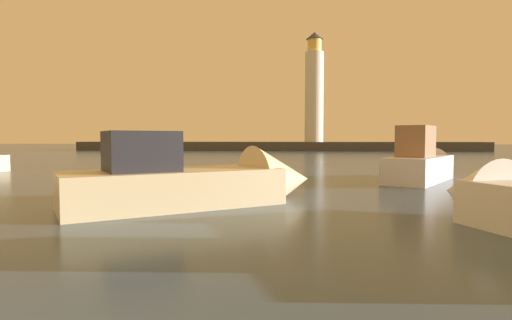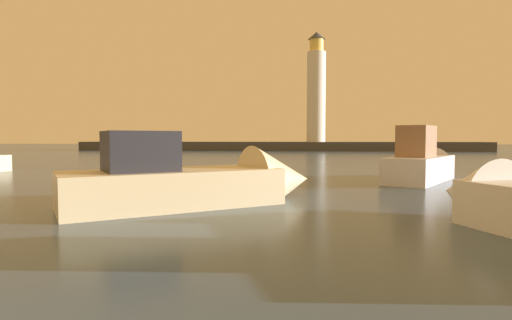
% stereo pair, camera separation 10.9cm
% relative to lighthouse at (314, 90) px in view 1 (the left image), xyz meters
% --- Properties ---
extents(ground_plane, '(220.00, 220.00, 0.00)m').
position_rel_lighthouse_xyz_m(ground_plane, '(-6.22, -33.17, -9.75)').
color(ground_plane, '#384C60').
extents(breakwater, '(65.50, 5.98, 1.42)m').
position_rel_lighthouse_xyz_m(breakwater, '(-6.22, 0.00, -9.04)').
color(breakwater, '#423F3D').
rests_on(breakwater, ground_plane).
extents(lighthouse, '(2.98, 2.98, 17.59)m').
position_rel_lighthouse_xyz_m(lighthouse, '(0.00, 0.00, 0.00)').
color(lighthouse, silver).
rests_on(lighthouse, breakwater).
extents(motorboat_0, '(7.83, 6.47, 2.76)m').
position_rel_lighthouse_xyz_m(motorboat_0, '(-5.06, -55.31, -9.07)').
color(motorboat_0, beige).
rests_on(motorboat_0, ground_plane).
extents(motorboat_2, '(4.97, 6.71, 2.81)m').
position_rel_lighthouse_xyz_m(motorboat_2, '(3.41, -47.43, -8.94)').
color(motorboat_2, silver).
rests_on(motorboat_2, ground_plane).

